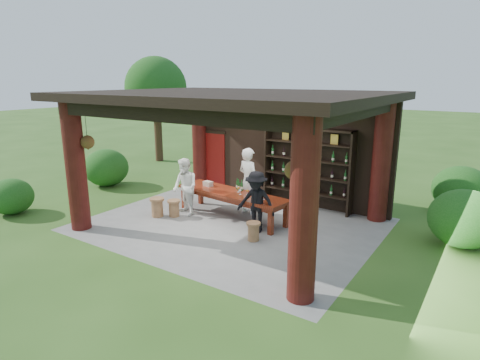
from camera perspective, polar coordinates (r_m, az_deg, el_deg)
The scene contains 15 objects.
ground at distance 10.88m, azimuth -1.17°, elevation -6.31°, with size 90.00×90.00×0.00m, color #2D5119.
pavilion at distance 10.68m, azimuth 0.02°, elevation 5.14°, with size 7.50×6.00×3.60m.
wine_shelf at distance 12.11m, azimuth 9.52°, elevation 1.63°, with size 2.76×0.42×2.43m.
tasting_table at distance 11.21m, azimuth -1.18°, elevation -2.26°, with size 3.52×1.28×0.75m.
stool_near_left at distance 11.56m, azimuth -9.37°, elevation -3.91°, with size 0.37×0.37×0.48m.
stool_near_right at distance 9.77m, azimuth 1.92°, elevation -7.25°, with size 0.35×0.35×0.46m.
stool_far_left at distance 11.63m, azimuth -11.70°, elevation -3.75°, with size 0.41×0.41×0.54m.
host at distance 11.48m, azimuth 1.21°, elevation -0.15°, with size 0.70×0.46×1.93m, color white.
guest_woman at distance 11.51m, azimuth -7.81°, elevation -0.99°, with size 0.80×0.62×1.64m, color white.
guest_man at distance 10.15m, azimuth 2.31°, elevation -3.13°, with size 1.02×0.59×1.58m, color black.
table_bottles at distance 11.36m, azimuth -0.12°, elevation -0.63°, with size 0.29×0.17×0.31m.
table_glasses at distance 10.78m, azimuth 1.44°, elevation -1.89°, with size 1.01×0.31×0.15m.
napkin_basket at distance 11.81m, azimuth -4.58°, elevation -0.52°, with size 0.26×0.18×0.14m, color #BF6672.
shrubs at distance 11.24m, azimuth 7.73°, elevation -2.83°, with size 14.00×8.78×1.36m.
trees at distance 10.11m, azimuth 25.48°, elevation 10.31°, with size 21.38×11.78×4.80m.
Camera 1 is at (5.80, -8.37, 3.84)m, focal length 30.00 mm.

